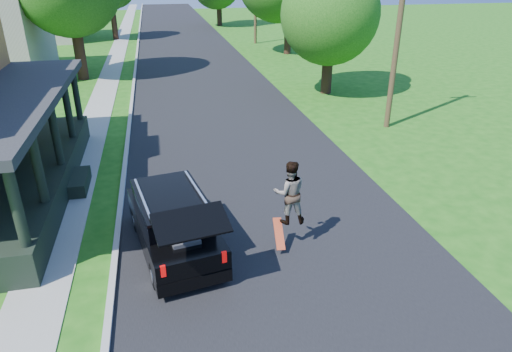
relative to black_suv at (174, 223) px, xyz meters
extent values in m
plane|color=#1B5811|center=(2.60, -1.91, -0.76)|extent=(140.00, 140.00, 0.00)
cube|color=black|center=(2.60, 18.09, -0.76)|extent=(8.00, 120.00, 0.02)
cube|color=#A1A19C|center=(-1.45, 18.09, -0.76)|extent=(0.15, 120.00, 0.12)
cube|color=gray|center=(-3.00, 18.09, -0.76)|extent=(1.30, 120.00, 0.03)
cube|color=black|center=(-4.20, 4.09, -0.31)|extent=(2.40, 10.00, 0.90)
cube|color=black|center=(-4.20, 4.09, 2.24)|extent=(2.60, 10.30, 0.25)
cube|color=#BCB3A7|center=(-10.90, 38.09, 1.74)|extent=(8.00, 8.00, 5.00)
cube|color=black|center=(0.00, 0.00, -0.18)|extent=(2.29, 4.11, 0.75)
cube|color=black|center=(-0.02, 0.13, 0.42)|extent=(1.90, 2.63, 0.49)
cube|color=black|center=(-0.02, 0.13, 0.68)|extent=(1.95, 2.71, 0.07)
cube|color=black|center=(0.33, -1.87, 1.05)|extent=(1.62, 1.06, 0.34)
cube|color=#303135|center=(0.20, -1.14, 0.08)|extent=(0.70, 0.63, 0.40)
cube|color=silver|center=(-0.67, 0.02, 0.76)|extent=(0.43, 2.11, 0.05)
cube|color=silver|center=(0.62, 0.25, 0.76)|extent=(0.43, 2.11, 0.05)
cube|color=#990505|center=(-0.31, -2.01, 0.08)|extent=(0.11, 0.07, 0.26)
cube|color=#990505|center=(0.98, -1.78, 0.08)|extent=(0.11, 0.07, 0.26)
cylinder|color=black|center=(-0.92, 1.14, -0.46)|extent=(0.31, 0.63, 0.60)
cylinder|color=black|center=(0.48, 1.39, -0.46)|extent=(0.31, 0.63, 0.60)
cylinder|color=black|center=(-0.48, -1.38, -0.46)|extent=(0.31, 0.63, 0.60)
cylinder|color=black|center=(0.92, -1.14, -0.46)|extent=(0.31, 0.63, 0.60)
imported|color=black|center=(2.80, -0.41, 0.74)|extent=(0.84, 0.68, 1.62)
cube|color=#AD2E0E|center=(2.52, -0.54, -0.31)|extent=(0.25, 0.63, 0.62)
cylinder|color=black|center=(-4.51, 20.01, 1.08)|extent=(0.74, 0.74, 3.68)
cylinder|color=black|center=(-3.53, 36.55, 0.92)|extent=(0.62, 0.62, 3.35)
cylinder|color=black|center=(9.00, 13.70, 0.63)|extent=(0.61, 0.61, 2.78)
sphere|color=#3E8022|center=(9.00, 13.70, 3.79)|extent=(5.62, 5.62, 5.30)
cylinder|color=black|center=(10.24, 25.85, 0.85)|extent=(0.56, 0.56, 3.22)
cylinder|color=black|center=(7.60, 45.18, 0.83)|extent=(0.75, 0.75, 3.17)
cylinder|color=#3D2E1C|center=(9.60, 7.64, 3.91)|extent=(0.26, 0.26, 9.33)
camera|label=1|loc=(-0.07, -9.79, 5.73)|focal=32.00mm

